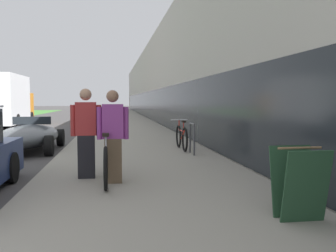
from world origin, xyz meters
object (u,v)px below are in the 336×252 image
object	(u,v)px
bike_rack_hoop	(192,135)
sandwich_board_sign	(299,183)
cruiser_bike_nearest	(182,137)
vintage_roadster_curbside	(29,136)
moving_truck	(3,101)
person_bystander	(86,133)
tandem_bicycle	(107,158)
person_rider	(113,136)

from	to	relation	value
bike_rack_hoop	sandwich_board_sign	size ratio (longest dim) A/B	0.94
cruiser_bike_nearest	vintage_roadster_curbside	bearing A→B (deg)	162.52
moving_truck	bike_rack_hoop	bearing A→B (deg)	-57.95
vintage_roadster_curbside	cruiser_bike_nearest	bearing A→B (deg)	-17.48
bike_rack_hoop	cruiser_bike_nearest	distance (m)	0.95
person_bystander	cruiser_bike_nearest	world-z (taller)	person_bystander
bike_rack_hoop	tandem_bicycle	bearing A→B (deg)	-127.17
cruiser_bike_nearest	sandwich_board_sign	size ratio (longest dim) A/B	1.91
vintage_roadster_curbside	moving_truck	bearing A→B (deg)	108.83
bike_rack_hoop	cruiser_bike_nearest	size ratio (longest dim) A/B	0.49
tandem_bicycle	moving_truck	world-z (taller)	moving_truck
tandem_bicycle	person_bystander	distance (m)	0.62
moving_truck	vintage_roadster_curbside	bearing A→B (deg)	-71.17
sandwich_board_sign	vintage_roadster_curbside	xyz separation A→B (m)	(-4.91, 8.12, -0.13)
person_bystander	sandwich_board_sign	world-z (taller)	person_bystander
person_rider	vintage_roadster_curbside	xyz separation A→B (m)	(-2.66, 5.70, -0.50)
cruiser_bike_nearest	sandwich_board_sign	world-z (taller)	sandwich_board_sign
bike_rack_hoop	cruiser_bike_nearest	bearing A→B (deg)	97.24
person_bystander	tandem_bicycle	bearing A→B (deg)	-25.01
person_rider	person_bystander	size ratio (longest dim) A/B	0.98
person_bystander	vintage_roadster_curbside	distance (m)	5.66
sandwich_board_sign	tandem_bicycle	bearing A→B (deg)	130.98
sandwich_board_sign	moving_truck	bearing A→B (deg)	114.24
tandem_bicycle	bike_rack_hoop	xyz separation A→B (m)	(2.25, 2.97, 0.13)
person_bystander	sandwich_board_sign	xyz separation A→B (m)	(2.75, -2.91, -0.39)
person_rider	vintage_roadster_curbside	bearing A→B (deg)	114.99
cruiser_bike_nearest	vintage_roadster_curbside	xyz separation A→B (m)	(-4.67, 1.47, -0.05)
cruiser_bike_nearest	vintage_roadster_curbside	distance (m)	4.90
sandwich_board_sign	vintage_roadster_curbside	size ratio (longest dim) A/B	0.21
tandem_bicycle	sandwich_board_sign	xyz separation A→B (m)	(2.38, -2.73, 0.06)
person_rider	vintage_roadster_curbside	size ratio (longest dim) A/B	0.39
tandem_bicycle	moving_truck	xyz separation A→B (m)	(-6.46, 16.90, 1.04)
person_bystander	moving_truck	xyz separation A→B (m)	(-6.09, 16.72, 0.58)
sandwich_board_sign	person_rider	bearing A→B (deg)	133.06
tandem_bicycle	person_bystander	world-z (taller)	person_bystander
cruiser_bike_nearest	moving_truck	xyz separation A→B (m)	(-8.60, 12.99, 1.05)
cruiser_bike_nearest	vintage_roadster_curbside	world-z (taller)	vintage_roadster_curbside
person_rider	cruiser_bike_nearest	xyz separation A→B (m)	(2.02, 4.23, -0.45)
person_rider	moving_truck	size ratio (longest dim) A/B	0.26
person_rider	cruiser_bike_nearest	world-z (taller)	person_rider
tandem_bicycle	bike_rack_hoop	distance (m)	3.73
tandem_bicycle	cruiser_bike_nearest	distance (m)	4.46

